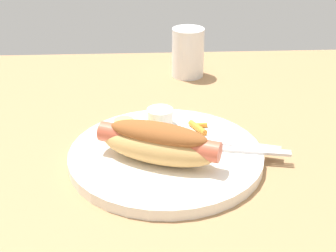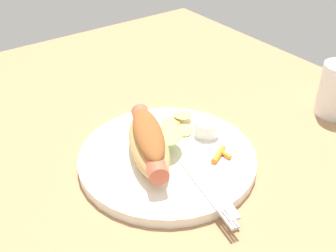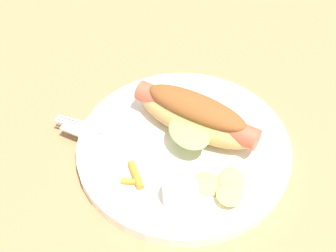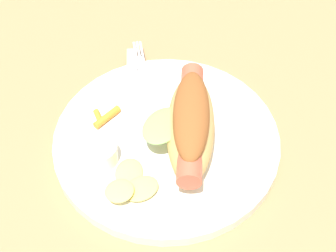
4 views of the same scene
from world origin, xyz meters
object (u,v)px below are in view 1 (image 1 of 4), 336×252
Objects in this scene: hot_dog at (158,142)px; plate at (166,156)px; sauce_ramekin at (160,117)px; carrot_garnish at (198,127)px; drinking_cup at (188,52)px; fork at (236,150)px; knife at (227,143)px; chips_pile at (129,127)px.

plate is at bearing 89.61° from hot_dog.
carrot_garnish is at bearing 159.31° from sauce_ramekin.
carrot_garnish is at bearing 88.30° from drinking_cup.
drinking_cup is (3.76, -33.77, 3.10)cm from fork.
plate is at bearing -172.33° from fork.
sauce_ramekin is 0.42× the size of drinking_cup.
drinking_cup is at bearing -91.70° from carrot_garnish.
fork is at bearing 139.26° from sauce_ramekin.
knife is (-10.12, -4.00, -2.67)cm from hot_dog.
knife is (-8.98, -1.44, 0.98)cm from plate.
carrot_garnish is (-5.81, 2.19, -0.84)cm from sauce_ramekin.
plate is 1.61× the size of hot_dog.
chips_pile is at bearing -49.81° from plate.
drinking_cup reaches higher than plate.
drinking_cup is at bearing -112.90° from chips_pile.
plate is 6.69× the size of sauce_ramekin.
drinking_cup is (-0.80, -27.04, 2.86)cm from carrot_garnish.
sauce_ramekin is 0.27× the size of knife.
fork is 3.72× the size of carrot_garnish.
sauce_ramekin reaches higher than knife.
carrot_garnish is (-6.46, -8.73, -2.41)cm from hot_dog.
chips_pile is 0.74× the size of drinking_cup.
knife reaches higher than plate.
sauce_ramekin is at bearing 161.85° from knife.
knife is at bearing 45.27° from hot_dog.
drinking_cup reaches higher than fork.
sauce_ramekin is at bearing 150.20° from fork.
hot_dog reaches higher than carrot_garnish.
carrot_garnish reaches higher than knife.
fork is at bearing -47.72° from knife.
chips_pile is 1.82× the size of carrot_garnish.
carrot_garnish is (-10.59, 0.07, -0.19)cm from chips_pile.
plate is 1.87× the size of fork.
fork is 16.62cm from chips_pile.
plate is at bearing 79.56° from drinking_cup.
chips_pile is at bearing 138.88° from hot_dog.
fork is 1.50× the size of drinking_cup.
drinking_cup reaches higher than sauce_ramekin.
knife is at bearing -170.86° from plate.
drinking_cup is at bearing 113.18° from knife.
hot_dog reaches higher than fork.
hot_dog is at bearing -140.41° from knife.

